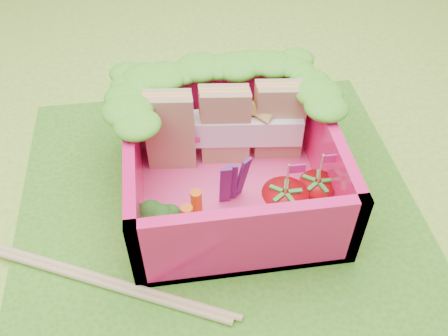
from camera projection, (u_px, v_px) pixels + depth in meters
name	position (u px, v px, depth m)	size (l,w,h in m)	color
ground	(220.00, 216.00, 3.27)	(14.00, 14.00, 0.00)	#84BA34
placemat	(220.00, 215.00, 3.26)	(2.60, 2.60, 0.03)	#488F20
bento_floor	(231.00, 191.00, 3.35)	(1.30, 1.30, 0.05)	#F83F86
bento_box	(232.00, 164.00, 3.17)	(1.30, 1.30, 0.55)	#FE1568
lettuce_ruffle	(221.00, 77.00, 3.27)	(1.43, 0.83, 0.11)	#3E961B
sandwich_stack	(226.00, 126.00, 3.35)	(1.08, 0.29, 0.58)	tan
broccoli	(162.00, 218.00, 2.91)	(0.33, 0.33, 0.27)	#74A34F
carrot_sticks	(192.00, 215.00, 3.00)	(0.13, 0.18, 0.27)	#DE4F12
purple_wedges	(233.00, 182.00, 3.11)	(0.18, 0.09, 0.38)	#3E1751
strawberry_left	(283.00, 208.00, 3.02)	(0.28, 0.28, 0.52)	#B90B19
strawberry_right	(316.00, 194.00, 3.13)	(0.23, 0.23, 0.47)	#B90B19
snap_peas	(298.00, 206.00, 3.19)	(0.58, 0.49, 0.05)	#54A132
chopsticks	(51.00, 266.00, 2.94)	(2.14, 1.06, 0.04)	tan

